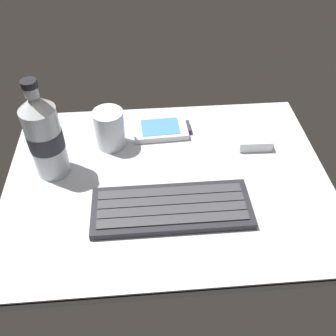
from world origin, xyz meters
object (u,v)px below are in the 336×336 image
at_px(keyboard, 171,208).
at_px(handheld_device, 161,129).
at_px(charger_block, 254,140).
at_px(water_bottle, 45,136).
at_px(juice_cup, 110,130).

xyz_separation_m(keyboard, handheld_device, (-0.00, 0.23, -0.00)).
bearing_deg(keyboard, charger_block, 41.30).
relative_size(keyboard, water_bottle, 1.40).
bearing_deg(keyboard, handheld_device, 90.68).
distance_m(keyboard, handheld_device, 0.23).
distance_m(keyboard, water_bottle, 0.27).
xyz_separation_m(handheld_device, juice_cup, (-0.11, -0.03, 0.03)).
distance_m(handheld_device, juice_cup, 0.12).
bearing_deg(keyboard, water_bottle, 151.29).
relative_size(handheld_device, juice_cup, 1.54).
bearing_deg(charger_block, keyboard, -138.70).
relative_size(keyboard, juice_cup, 3.41).
bearing_deg(water_bottle, handheld_device, 25.18).
bearing_deg(handheld_device, water_bottle, -154.82).
bearing_deg(keyboard, juice_cup, 120.00).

